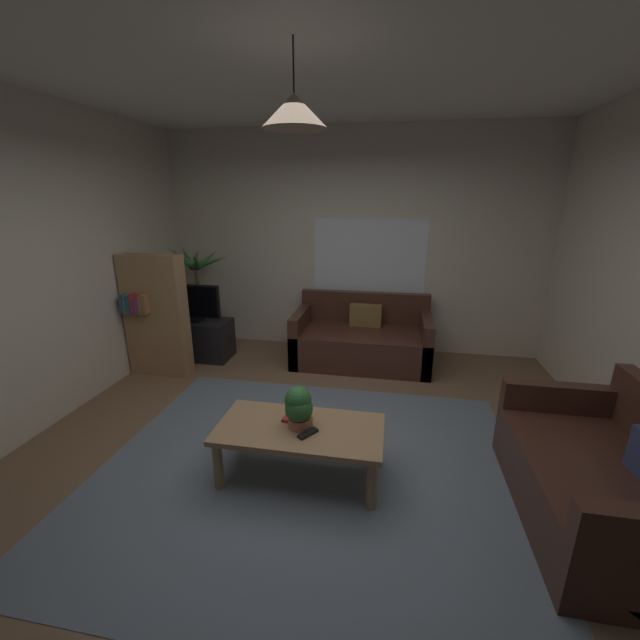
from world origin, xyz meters
name	(u,v)px	position (x,y,z in m)	size (l,w,h in m)	color
floor	(313,455)	(0.00, 0.00, -0.01)	(4.89, 4.96, 0.02)	brown
rug	(308,469)	(0.00, -0.20, 0.00)	(3.18, 2.73, 0.01)	slate
wall_back	(351,243)	(0.00, 2.51, 1.42)	(5.01, 0.06, 2.84)	beige
wall_left	(16,271)	(-2.47, 0.00, 1.42)	(0.06, 4.96, 2.84)	beige
ceiling	(311,49)	(0.00, 0.00, 2.85)	(4.89, 4.96, 0.02)	white
window_pane	(369,261)	(0.25, 2.48, 1.21)	(1.45, 0.01, 1.07)	white
couch_under_window	(362,341)	(0.22, 1.97, 0.27)	(1.66, 0.89, 0.82)	#47281E
couch_right_side	(605,485)	(1.94, -0.35, 0.27)	(0.89, 1.43, 0.82)	#47281E
coffee_table	(300,434)	(-0.04, -0.27, 0.35)	(1.20, 0.59, 0.41)	#A87F56
book_on_table_0	(293,420)	(-0.11, -0.20, 0.42)	(0.14, 0.09, 0.02)	#B22D2D
remote_on_table_0	(308,433)	(0.03, -0.35, 0.42)	(0.05, 0.16, 0.02)	black
potted_plant_on_table	(299,407)	(-0.05, -0.26, 0.57)	(0.21, 0.21, 0.30)	#B77051
tv_stand	(196,339)	(-1.89, 1.73, 0.25)	(0.90, 0.44, 0.50)	black
tv	(191,303)	(-1.89, 1.71, 0.74)	(0.74, 0.16, 0.47)	black
potted_palm_corner	(199,299)	(-2.02, 2.15, 0.67)	(0.89, 0.76, 1.44)	#4C4C51
bookshelf_corner	(156,315)	(-2.08, 1.21, 0.71)	(0.70, 0.31, 1.40)	#A87F56
pendant_lamp	(294,111)	(-0.04, -0.27, 2.47)	(0.38, 0.38, 0.46)	black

